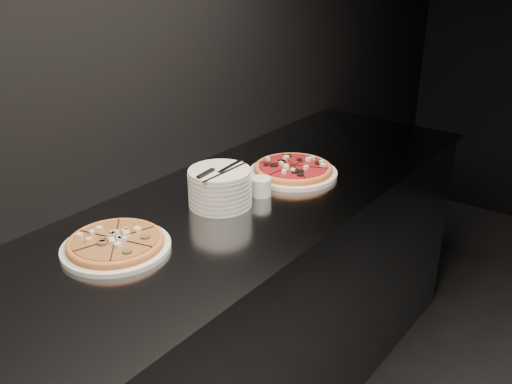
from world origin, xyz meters
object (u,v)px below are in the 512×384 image
Objects in this scene: counter at (237,314)px; plate_stack at (220,187)px; ramekin at (261,186)px; pizza_mushroom at (116,244)px; pizza_tomato at (293,170)px; cutlery at (218,171)px.

counter is 11.54× the size of plate_stack.
ramekin is (0.03, 0.11, 0.49)m from counter.
plate_stack reaches higher than pizza_mushroom.
pizza_mushroom is 0.80m from pizza_tomato.
pizza_mushroom is 0.42m from cutlery.
pizza_mushroom is 0.58m from ramekin.
cutlery is at bearing -95.92° from pizza_tomato.
pizza_tomato is 1.87× the size of plate_stack.
pizza_mushroom is at bearing -102.63° from cutlery.
ramekin is at bearing -86.23° from pizza_tomato.
ramekin is at bearing 65.23° from cutlery.
plate_stack is 2.89× the size of ramekin.
pizza_mushroom is at bearing -100.20° from ramekin.
ramekin is at bearing 66.48° from plate_stack.
pizza_tomato is at bearing 78.06° from cutlery.
cutlery is at bearing 83.38° from pizza_mushroom.
cutlery is (-0.04, -0.39, 0.11)m from pizza_tomato.
plate_stack is 0.93× the size of cutlery.
counter is at bearing 55.43° from cutlery.
ramekin is (0.01, -0.23, 0.01)m from pizza_tomato.
ramekin is at bearing 79.80° from pizza_mushroom.
counter is at bearing 43.50° from plate_stack.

